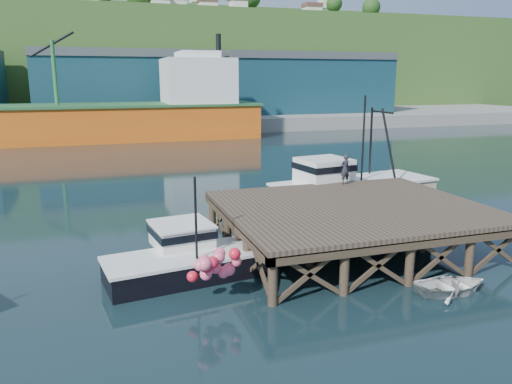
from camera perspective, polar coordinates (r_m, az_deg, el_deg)
name	(u,v)px	position (r m, az deg, el deg)	size (l,w,h in m)	color
ground	(241,260)	(22.60, -1.71, -7.80)	(300.00, 300.00, 0.00)	black
wharf	(354,210)	(23.90, 11.15, -2.00)	(12.00, 10.00, 2.62)	brown
far_quay	(128,119)	(90.75, -14.41, 8.12)	(160.00, 40.00, 2.00)	gray
warehouse_mid	(128,87)	(85.51, -14.38, 11.55)	(28.00, 16.00, 9.00)	#17424E
warehouse_right	(299,86)	(92.55, 4.89, 11.97)	(30.00, 16.00, 9.00)	#17424E
cargo_ship	(71,115)	(68.50, -20.36, 8.23)	(55.50, 10.00, 13.75)	orange
hillside	(116,64)	(120.47, -15.71, 13.91)	(220.00, 50.00, 22.00)	#2D511E
boat_black	(189,256)	(20.93, -7.65, -7.32)	(7.28, 6.06, 4.32)	black
trawler	(351,186)	(31.36, 10.80, 0.63)	(10.84, 5.24, 6.96)	#D2BE88
dinghy	(452,285)	(20.66, 21.47, -9.87)	(2.10, 2.94, 0.61)	silver
dockworker	(345,169)	(28.50, 10.14, 2.57)	(0.61, 0.40, 1.69)	#212229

